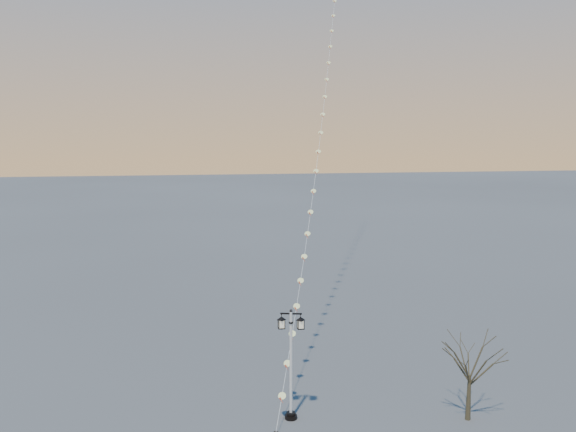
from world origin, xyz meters
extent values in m
plane|color=#4C4C4C|center=(0.00, 0.00, 0.00)|extent=(300.00, 300.00, 0.00)
cylinder|color=black|center=(0.22, 0.75, 0.08)|extent=(0.55, 0.55, 0.16)
cylinder|color=black|center=(0.22, 0.75, 0.23)|extent=(0.39, 0.39, 0.14)
cylinder|color=silver|center=(0.22, 0.75, 2.61)|extent=(0.13, 0.13, 4.63)
cylinder|color=black|center=(0.22, 0.75, 4.38)|extent=(0.20, 0.20, 0.06)
cube|color=black|center=(0.22, 0.75, 4.78)|extent=(0.93, 0.27, 0.06)
sphere|color=black|center=(0.22, 0.75, 4.90)|extent=(0.14, 0.14, 0.14)
pyramid|color=black|center=(-0.18, 0.85, 4.63)|extent=(0.43, 0.43, 0.14)
cube|color=beige|center=(-0.18, 0.85, 4.33)|extent=(0.26, 0.26, 0.34)
cube|color=black|center=(-0.18, 0.85, 4.14)|extent=(0.30, 0.30, 0.04)
pyramid|color=black|center=(0.63, 0.66, 4.63)|extent=(0.43, 0.43, 0.14)
cube|color=beige|center=(0.63, 0.66, 4.33)|extent=(0.26, 0.26, 0.34)
cube|color=black|center=(0.63, 0.66, 4.14)|extent=(0.30, 0.30, 0.04)
cone|color=#38301E|center=(7.88, -0.57, 1.03)|extent=(0.24, 0.24, 2.05)
cone|color=#F14E28|center=(5.88, 20.33, 16.80)|extent=(0.09, 0.09, 0.31)
cylinder|color=white|center=(-0.66, -0.75, 0.67)|extent=(0.02, 0.02, 0.89)
camera|label=1|loc=(-4.01, -24.43, 12.62)|focal=38.34mm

